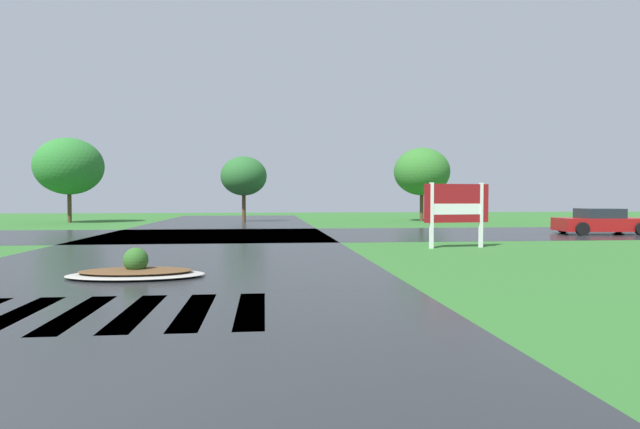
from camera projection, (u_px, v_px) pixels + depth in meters
The scene contains 7 objects.
asphalt_roadway at pixel (169, 268), 13.87m from camera, with size 10.96×80.00×0.01m, color #232628.
asphalt_cross_road at pixel (213, 235), 25.85m from camera, with size 90.00×9.86×0.01m, color #232628.
crosswalk_stripes at pixel (107, 313), 8.46m from camera, with size 4.95×2.91×0.01m.
estate_billboard at pixel (457, 206), 19.26m from camera, with size 2.47×0.37×2.35m.
median_island at pixel (136, 271), 12.20m from camera, with size 3.10×1.61×0.68m.
car_white_sedan at pixel (601, 222), 26.50m from camera, with size 4.35×2.49×1.27m.
background_treeline at pixel (155, 170), 38.71m from camera, with size 44.30×6.05×6.09m.
Camera 1 is at (2.47, -4.15, 1.82)m, focal length 30.15 mm.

